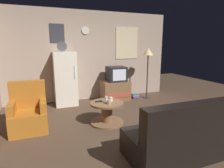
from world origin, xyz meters
The scene contains 14 objects.
ground_plane centered at (0.00, 0.00, 0.00)m, with size 12.00×12.00×0.00m, color #4C3828.
wall_with_art centered at (0.01, 2.45, 1.35)m, with size 5.20×0.12×2.68m.
fridge centered at (-0.81, 2.07, 0.75)m, with size 0.60×0.62×1.77m.
tv_stand centered at (0.66, 1.96, 0.30)m, with size 0.84×0.53×0.60m.
crt_tv centered at (0.69, 1.96, 0.82)m, with size 0.54×0.51×0.44m.
standing_lamp centered at (1.71, 1.83, 1.36)m, with size 0.32×0.32×1.59m.
coffee_table centered at (-0.16, 0.40, 0.23)m, with size 0.72×0.72×0.47m.
wine_glass centered at (-0.19, 0.36, 0.54)m, with size 0.05×0.05×0.15m, color silver.
mug_ceramic_white centered at (-0.05, 0.45, 0.51)m, with size 0.08×0.08×0.09m, color silver.
mug_ceramic_tan centered at (-0.16, 0.26, 0.51)m, with size 0.08×0.08×0.09m, color tan.
remote_control centered at (-0.32, 0.50, 0.48)m, with size 0.15×0.04×0.02m, color black.
armchair centered at (-1.71, 0.66, 0.34)m, with size 0.68×0.68×0.96m.
couch centered at (0.52, -1.18, 0.31)m, with size 1.70×0.80×0.92m.
book_stack centered at (1.32, 1.90, 0.07)m, with size 0.22×0.18×0.14m.
Camera 1 is at (-1.41, -3.19, 1.66)m, focal length 29.72 mm.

